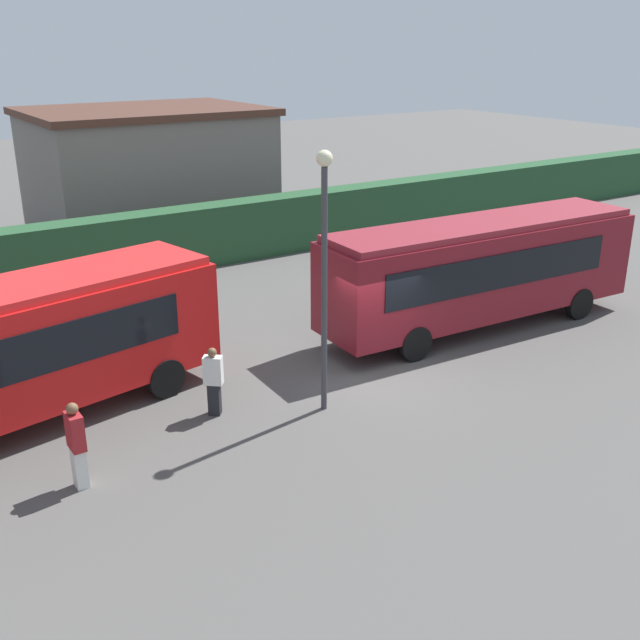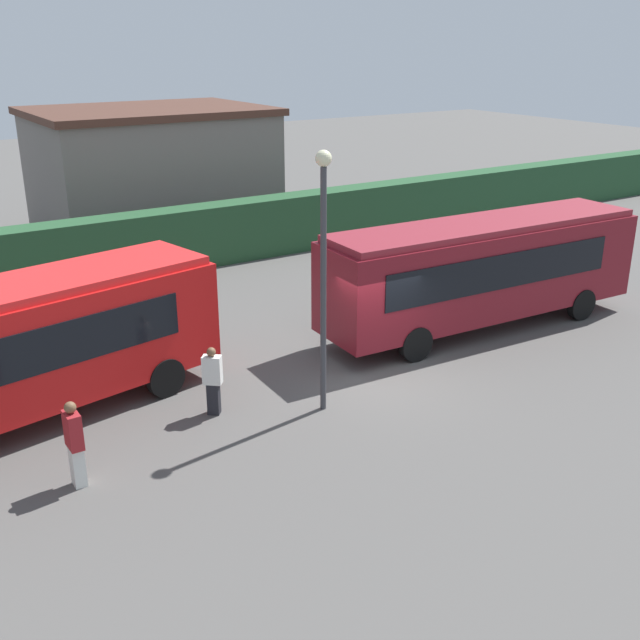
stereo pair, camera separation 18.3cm
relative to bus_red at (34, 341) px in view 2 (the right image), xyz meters
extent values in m
plane|color=#514F4C|center=(8.17, -2.47, -1.89)|extent=(114.08, 114.08, 0.00)
cube|color=red|center=(-0.01, 0.00, -0.07)|extent=(8.95, 4.06, 2.55)
cube|color=red|center=(-0.01, 0.00, 1.31)|extent=(8.66, 3.82, 0.20)
cube|color=black|center=(-0.06, -1.26, 0.24)|extent=(6.62, 1.36, 1.02)
cube|color=black|center=(4.25, 0.85, 0.24)|extent=(0.43, 1.95, 1.07)
cube|color=silver|center=(4.25, 0.85, 1.03)|extent=(0.30, 1.31, 0.28)
cylinder|color=black|center=(2.41, 1.61, -1.39)|extent=(1.04, 0.47, 1.00)
cylinder|color=black|center=(2.84, -0.56, -1.39)|extent=(1.04, 0.47, 1.00)
sphere|color=silver|center=(4.13, 1.50, -0.99)|extent=(0.22, 0.22, 0.22)
sphere|color=silver|center=(4.39, 0.20, -0.99)|extent=(0.22, 0.22, 0.22)
cube|color=maroon|center=(12.74, -1.30, -0.06)|extent=(10.57, 2.87, 2.57)
cube|color=maroon|center=(12.74, -1.30, 1.33)|extent=(10.25, 2.67, 0.20)
cube|color=black|center=(12.49, -0.08, 0.25)|extent=(8.16, 0.43, 1.03)
cube|color=black|center=(12.38, -2.49, 0.25)|extent=(8.16, 0.43, 1.03)
cube|color=black|center=(17.98, -1.55, 0.25)|extent=(0.13, 1.95, 1.08)
cube|color=silver|center=(17.98, -1.55, 1.05)|extent=(0.10, 1.31, 0.28)
cylinder|color=black|center=(16.03, -0.36, -1.39)|extent=(1.01, 0.33, 1.00)
cylinder|color=black|center=(15.93, -2.54, -1.39)|extent=(1.01, 0.33, 1.00)
cylinder|color=black|center=(9.54, -0.05, -1.39)|extent=(1.01, 0.33, 1.00)
cylinder|color=black|center=(9.44, -2.23, -1.39)|extent=(1.01, 0.33, 1.00)
sphere|color=silver|center=(18.03, -0.89, -0.99)|extent=(0.22, 0.22, 0.22)
sphere|color=silver|center=(17.96, -2.20, -0.99)|extent=(0.22, 0.22, 0.22)
cube|color=silver|center=(-0.15, -3.40, -1.46)|extent=(0.24, 0.32, 0.86)
cube|color=maroon|center=(-0.15, -3.40, -0.66)|extent=(0.27, 0.49, 0.75)
sphere|color=brown|center=(-0.15, -3.40, -0.17)|extent=(0.24, 0.24, 0.24)
cube|color=black|center=(3.43, -2.08, -1.50)|extent=(0.37, 0.36, 0.79)
cube|color=silver|center=(3.43, -2.08, -0.76)|extent=(0.50, 0.48, 0.69)
sphere|color=brown|center=(3.43, -2.08, -0.31)|extent=(0.22, 0.22, 0.22)
cube|color=olive|center=(12.91, 1.54, -1.45)|extent=(0.29, 0.32, 0.88)
cube|color=silver|center=(12.91, 1.54, -0.62)|extent=(0.33, 0.48, 0.77)
sphere|color=brown|center=(12.91, 1.54, -0.12)|extent=(0.24, 0.24, 0.24)
cube|color=#244C2C|center=(8.17, 9.61, -0.74)|extent=(69.04, 1.25, 2.31)
cube|color=slate|center=(8.85, 15.50, 0.73)|extent=(9.46, 7.32, 5.24)
cube|color=#4C2D23|center=(8.85, 15.50, 3.50)|extent=(9.84, 7.61, 0.30)
cylinder|color=#38383D|center=(5.75, -3.26, 1.00)|extent=(0.14, 0.14, 5.78)
sphere|color=beige|center=(5.75, -3.26, 4.07)|extent=(0.36, 0.36, 0.36)
camera|label=1|loc=(-3.29, -16.77, 6.48)|focal=42.32mm
camera|label=2|loc=(-3.14, -16.87, 6.48)|focal=42.32mm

